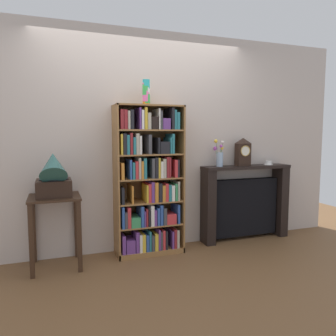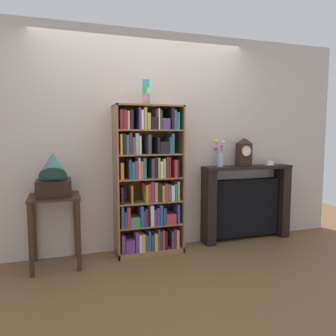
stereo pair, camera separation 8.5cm
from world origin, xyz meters
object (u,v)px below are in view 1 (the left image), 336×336
at_px(bookshelf, 149,185).
at_px(teacup_with_saucer, 268,163).
at_px(flower_vase, 219,156).
at_px(gramophone, 54,177).
at_px(fireplace_mantel, 245,203).
at_px(side_table_left, 55,215).
at_px(cup_stack, 146,92).
at_px(mantel_clock, 243,152).

xyz_separation_m(bookshelf, teacup_with_saucer, (1.68, 0.06, 0.21)).
height_order(bookshelf, flower_vase, bookshelf).
relative_size(gramophone, flower_vase, 1.55).
height_order(gramophone, fireplace_mantel, gramophone).
bearing_deg(teacup_with_saucer, side_table_left, -177.38).
distance_m(fireplace_mantel, flower_vase, 0.75).
bearing_deg(cup_stack, bookshelf, 22.08).
distance_m(gramophone, teacup_with_saucer, 2.72).
relative_size(side_table_left, mantel_clock, 2.10).
xyz_separation_m(mantel_clock, flower_vase, (-0.34, 0.00, -0.04)).
xyz_separation_m(cup_stack, gramophone, (-1.01, -0.11, -0.89)).
distance_m(cup_stack, gramophone, 1.35).
xyz_separation_m(bookshelf, mantel_clock, (1.28, 0.05, 0.36)).
height_order(fireplace_mantel, mantel_clock, mantel_clock).
xyz_separation_m(mantel_clock, teacup_with_saucer, (0.40, 0.00, -0.16)).
bearing_deg(teacup_with_saucer, mantel_clock, -179.62).
distance_m(bookshelf, mantel_clock, 1.33).
bearing_deg(cup_stack, teacup_with_saucer, 2.24).
bearing_deg(gramophone, cup_stack, 5.95).
distance_m(cup_stack, fireplace_mantel, 1.94).
relative_size(bookshelf, mantel_clock, 4.77).
height_order(side_table_left, fireplace_mantel, fireplace_mantel).
bearing_deg(side_table_left, mantel_clock, 3.01).
bearing_deg(flower_vase, gramophone, -174.99).
distance_m(gramophone, fireplace_mantel, 2.43).
relative_size(bookshelf, cup_stack, 6.16).
bearing_deg(flower_vase, cup_stack, -175.96).
distance_m(bookshelf, side_table_left, 1.07).
distance_m(bookshelf, cup_stack, 1.05).
height_order(cup_stack, flower_vase, cup_stack).
bearing_deg(side_table_left, flower_vase, 3.65).
distance_m(mantel_clock, teacup_with_saucer, 0.43).
bearing_deg(mantel_clock, cup_stack, -177.20).
relative_size(fireplace_mantel, mantel_clock, 3.38).
relative_size(cup_stack, gramophone, 0.52).
distance_m(mantel_clock, flower_vase, 0.35).
bearing_deg(fireplace_mantel, teacup_with_saucer, -3.63).
bearing_deg(cup_stack, gramophone, -174.05).
bearing_deg(flower_vase, mantel_clock, -0.69).
xyz_separation_m(fireplace_mantel, flower_vase, (-0.40, -0.02, 0.64)).
xyz_separation_m(flower_vase, teacup_with_saucer, (0.74, -0.00, -0.11)).
bearing_deg(mantel_clock, side_table_left, -176.99).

